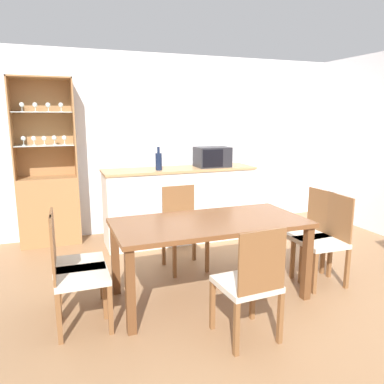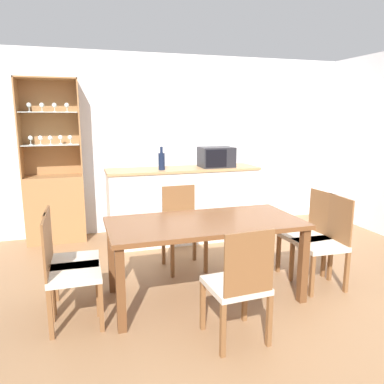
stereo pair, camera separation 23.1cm
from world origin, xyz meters
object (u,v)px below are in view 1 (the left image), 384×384
Objects in this scene: dining_chair_head_near at (250,284)px; microwave at (212,157)px; dining_table at (210,230)px; dining_chair_side_right_far at (308,233)px; display_cabinet at (49,197)px; wine_bottle at (159,161)px; dining_chair_side_left_near at (75,275)px; dining_chair_side_left_far at (73,263)px; dining_chair_side_right_near at (325,240)px; dining_chair_head_far at (183,228)px.

dining_chair_head_near is 2.58m from microwave.
dining_chair_side_right_far is (1.20, 0.13, -0.20)m from dining_table.
wine_bottle is (1.35, -0.58, 0.49)m from display_cabinet.
dining_chair_side_left_near and dining_chair_head_near have the same top height.
dining_chair_head_near is (1.21, -0.88, 0.00)m from dining_chair_side_left_far.
microwave is (-0.48, 1.76, 0.68)m from dining_chair_side_right_near.
dining_table is at bearing 92.27° from dining_chair_side_right_far.
dining_chair_head_near is at bearing -106.90° from microwave.
microwave reaches higher than dining_chair_head_far.
display_cabinet is at bearing 156.61° from wine_bottle.
wine_bottle is (-0.05, 2.31, 0.66)m from dining_chair_head_near.
dining_chair_head_far is at bearing -129.52° from microwave.
wine_bottle is at bearing 87.96° from dining_chair_head_near.
dining_chair_side_right_far is at bearing 92.80° from dining_chair_side_left_far.
microwave reaches higher than dining_chair_side_left_far.
dining_chair_side_right_far is at bearing 32.91° from dining_chair_head_near.
dining_chair_head_near is at bearing 63.08° from dining_chair_side_left_near.
wine_bottle is (-1.25, 1.43, 0.66)m from dining_chair_side_right_far.
dining_table is 1.23m from dining_chair_side_right_near.
dining_chair_head_far is at bearing 90.10° from dining_table.
dining_table is 1.85m from microwave.
dining_chair_head_near is (-1.20, -0.62, 0.00)m from dining_chair_side_right_near.
dining_chair_head_far is at bearing 120.04° from dining_chair_side_left_far.
dining_chair_head_far reaches higher than dining_table.
dining_chair_side_right_near is at bearing -6.12° from dining_table.
dining_chair_head_near is (1.40, -2.89, -0.17)m from display_cabinet.
dining_table is 5.89× the size of wine_bottle.
dining_chair_side_right_near is at bearing 142.40° from dining_chair_head_far.
dining_table is 1.93× the size of dining_chair_side_right_far.
dining_chair_side_left_far is at bearing 86.25° from dining_chair_side_right_near.
dining_chair_side_right_far is (1.21, -0.62, 0.00)m from dining_chair_head_far.
dining_chair_head_far is (-1.21, 0.88, 0.00)m from dining_chair_side_right_near.
dining_chair_head_near is 2.02× the size of microwave.
dining_chair_side_left_near is 1.00× the size of dining_chair_head_far.
dining_chair_side_left_near is at bearing 2.77° from dining_chair_side_left_far.
dining_chair_side_right_far reaches higher than dining_table.
dining_chair_head_far is at bearing 86.86° from dining_chair_head_near.
microwave is at bearing 69.81° from dining_chair_head_near.
dining_chair_side_left_near is at bearing -173.99° from dining_table.
dining_chair_side_left_far is 1.00× the size of dining_chair_side_right_far.
display_cabinet is at bearing 166.41° from microwave.
dining_chair_side_right_near is 1.00× the size of dining_chair_head_near.
wine_bottle is (1.16, 1.43, 0.66)m from dining_chair_side_left_far.
dining_chair_side_left_near is 2.70m from microwave.
dining_chair_head_near is at bearing 122.30° from dining_chair_side_right_far.
dining_chair_head_far is 1.00× the size of dining_chair_side_right_far.
dining_chair_side_left_near and dining_chair_side_left_far have the same top height.
dining_chair_side_left_far is at bearing 25.74° from dining_chair_head_far.
dining_table is at bearing 86.92° from dining_chair_head_near.
microwave is (0.73, 0.88, 0.68)m from dining_chair_head_far.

